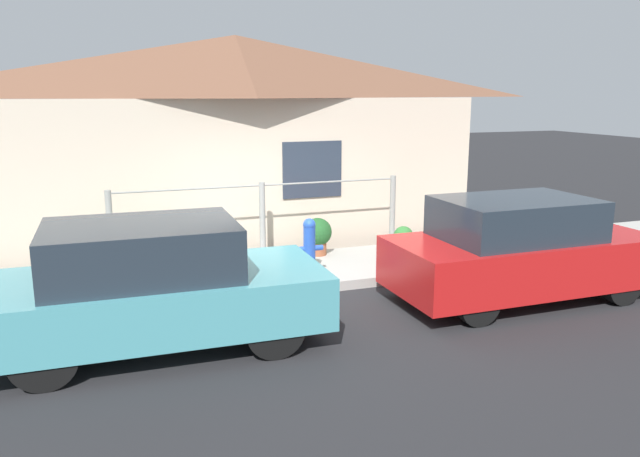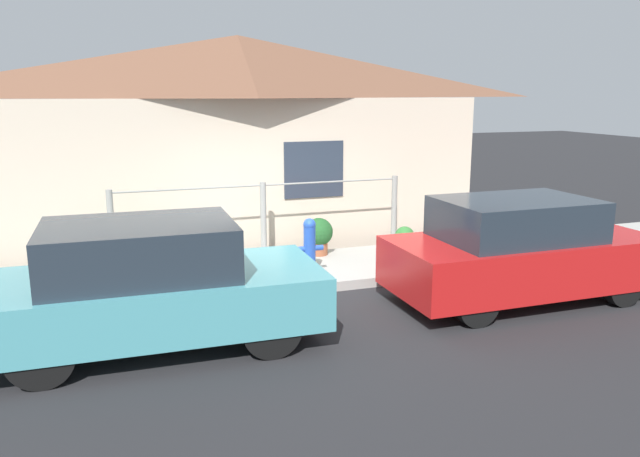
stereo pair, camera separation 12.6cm
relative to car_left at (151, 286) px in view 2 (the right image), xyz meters
The scene contains 10 objects.
ground_plane 2.46m from the car_left, 29.79° to the left, with size 60.00×60.00×0.00m, color #262628.
sidewalk 3.00m from the car_left, 45.79° to the left, with size 24.00×1.86×0.15m.
house 5.42m from the car_left, 65.23° to the left, with size 9.02×2.23×3.87m.
fence 3.53m from the car_left, 54.66° to the left, with size 4.90×0.10×1.27m.
car_left is the anchor object (origin of this frame).
car_right 4.98m from the car_left, ahead, with size 3.74×1.62×1.45m.
fire_hydrant 2.97m from the car_left, 34.41° to the left, with size 0.43×0.19×0.87m.
potted_plant_near_hydrant 4.04m from the car_left, 42.65° to the left, with size 0.48×0.48×0.64m.
potted_plant_by_fence 2.80m from the car_left, 93.59° to the left, with size 0.37×0.37×0.51m.
potted_plant_corner 4.90m from the car_left, 27.36° to the left, with size 0.34×0.34×0.49m.
Camera 2 is at (-2.47, -8.17, 2.88)m, focal length 35.00 mm.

